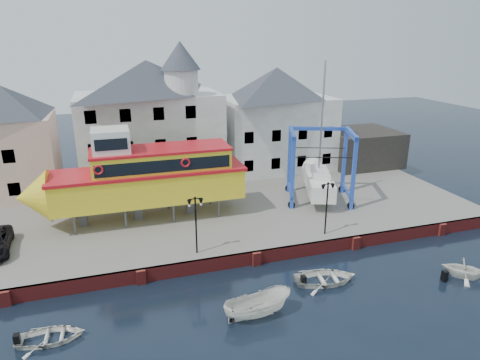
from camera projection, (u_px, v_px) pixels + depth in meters
name	position (u px, v px, depth m)	size (l,w,h in m)	color
ground	(256.00, 265.00, 30.36)	(140.00, 140.00, 0.00)	black
hardstanding	(217.00, 203.00, 40.13)	(44.00, 22.00, 1.00)	slate
quay_wall	(256.00, 258.00, 30.29)	(44.00, 0.47, 1.00)	maroon
building_pink	(9.00, 142.00, 39.51)	(8.00, 7.00, 10.30)	#D1A195
building_white_main	(151.00, 120.00, 43.23)	(14.00, 8.30, 14.00)	beige
building_white_right	(276.00, 119.00, 47.97)	(12.00, 8.00, 11.20)	beige
shed_dark	(360.00, 147.00, 50.17)	(8.00, 7.00, 4.00)	black
lamp_post_left	(195.00, 211.00, 28.96)	(1.12, 0.32, 4.20)	black
lamp_post_right	(327.00, 195.00, 31.81)	(1.12, 0.32, 4.20)	black
tour_boat	(136.00, 177.00, 34.36)	(17.68, 4.34, 7.69)	#59595E
travel_lift	(318.00, 176.00, 39.67)	(7.01, 8.47, 12.47)	#2345B2
motorboat_a	(257.00, 316.00, 24.79)	(1.57, 4.17, 1.61)	white
motorboat_b	(325.00, 282.00, 28.21)	(2.95, 4.13, 0.86)	white
motorboat_c	(463.00, 277.00, 28.79)	(2.45, 2.84, 1.49)	white
motorboat_d	(51.00, 340.00, 22.82)	(2.47, 3.46, 0.72)	white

